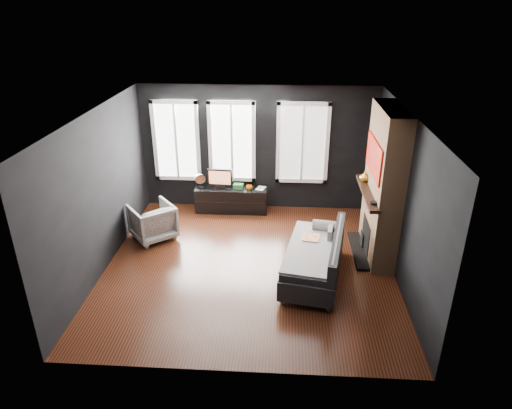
# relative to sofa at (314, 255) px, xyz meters

# --- Properties ---
(floor) EXTENTS (5.00, 5.00, 0.00)m
(floor) POSITION_rel_sofa_xyz_m (-1.10, 0.28, -0.41)
(floor) COLOR black
(floor) RESTS_ON ground
(ceiling) EXTENTS (5.00, 5.00, 0.00)m
(ceiling) POSITION_rel_sofa_xyz_m (-1.10, 0.28, 2.29)
(ceiling) COLOR white
(ceiling) RESTS_ON ground
(wall_back) EXTENTS (5.00, 0.02, 2.70)m
(wall_back) POSITION_rel_sofa_xyz_m (-1.10, 2.78, 0.94)
(wall_back) COLOR black
(wall_back) RESTS_ON ground
(wall_left) EXTENTS (0.02, 5.00, 2.70)m
(wall_left) POSITION_rel_sofa_xyz_m (-3.60, 0.28, 0.94)
(wall_left) COLOR black
(wall_left) RESTS_ON ground
(wall_right) EXTENTS (0.02, 5.00, 2.70)m
(wall_right) POSITION_rel_sofa_xyz_m (1.40, 0.28, 0.94)
(wall_right) COLOR black
(wall_right) RESTS_ON ground
(windows) EXTENTS (4.00, 0.16, 1.76)m
(windows) POSITION_rel_sofa_xyz_m (-1.55, 2.74, 1.97)
(windows) COLOR white
(windows) RESTS_ON wall_back
(fireplace) EXTENTS (0.70, 1.62, 2.70)m
(fireplace) POSITION_rel_sofa_xyz_m (1.20, 0.88, 0.94)
(fireplace) COLOR #93724C
(fireplace) RESTS_ON floor
(sofa) EXTENTS (1.29, 2.06, 0.82)m
(sofa) POSITION_rel_sofa_xyz_m (0.00, 0.00, 0.00)
(sofa) COLOR #262629
(sofa) RESTS_ON floor
(stripe_pillow) EXTENTS (0.12, 0.32, 0.31)m
(stripe_pillow) POSITION_rel_sofa_xyz_m (0.28, 0.36, 0.18)
(stripe_pillow) COLOR gray
(stripe_pillow) RESTS_ON sofa
(armchair) EXTENTS (1.03, 1.02, 0.77)m
(armchair) POSITION_rel_sofa_xyz_m (-3.05, 1.18, -0.02)
(armchair) COLOR white
(armchair) RESTS_ON floor
(media_console) EXTENTS (1.57, 0.49, 0.54)m
(media_console) POSITION_rel_sofa_xyz_m (-1.66, 2.52, -0.14)
(media_console) COLOR black
(media_console) RESTS_ON floor
(monitor) EXTENTS (0.55, 0.15, 0.49)m
(monitor) POSITION_rel_sofa_xyz_m (-1.90, 2.50, 0.37)
(monitor) COLOR black
(monitor) RESTS_ON media_console
(desk_fan) EXTENTS (0.28, 0.28, 0.32)m
(desk_fan) POSITION_rel_sofa_xyz_m (-2.33, 2.50, 0.29)
(desk_fan) COLOR gray
(desk_fan) RESTS_ON media_console
(mug) EXTENTS (0.15, 0.13, 0.13)m
(mug) POSITION_rel_sofa_xyz_m (-1.26, 2.43, 0.19)
(mug) COLOR orange
(mug) RESTS_ON media_console
(book) EXTENTS (0.17, 0.08, 0.24)m
(book) POSITION_rel_sofa_xyz_m (-1.10, 2.53, 0.25)
(book) COLOR #AFA58C
(book) RESTS_ON media_console
(storage_box) EXTENTS (0.22, 0.15, 0.11)m
(storage_box) POSITION_rel_sofa_xyz_m (-1.50, 2.47, 0.18)
(storage_box) COLOR #276D30
(storage_box) RESTS_ON media_console
(mantel_vase) EXTENTS (0.22, 0.23, 0.19)m
(mantel_vase) POSITION_rel_sofa_xyz_m (0.95, 1.33, 0.91)
(mantel_vase) COLOR orange
(mantel_vase) RESTS_ON fireplace
(mantel_clock) EXTENTS (0.14, 0.14, 0.04)m
(mantel_clock) POSITION_rel_sofa_xyz_m (0.95, 0.33, 0.84)
(mantel_clock) COLOR black
(mantel_clock) RESTS_ON fireplace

